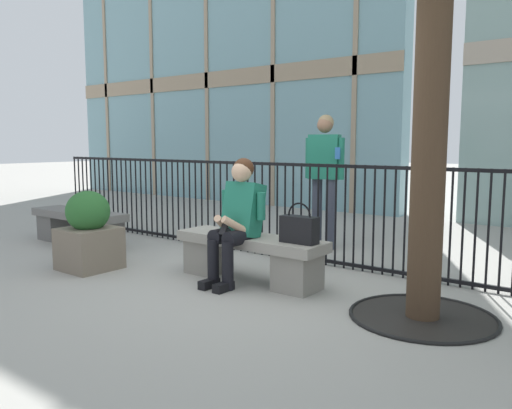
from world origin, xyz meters
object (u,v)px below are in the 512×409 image
seated_person_with_phone (237,217)px  planter (89,233)px  stone_bench (250,254)px  handbag_on_bench (299,229)px  stone_bench_far (79,224)px  bystander_at_railing (324,171)px

seated_person_with_phone → planter: 1.73m
stone_bench → handbag_on_bench: bearing=-1.0°
stone_bench → stone_bench_far: same height
seated_person_with_phone → planter: seated_person_with_phone is taller
stone_bench → stone_bench_far: bearing=179.0°
bystander_at_railing → stone_bench_far: 3.35m
bystander_at_railing → planter: bearing=-120.2°
stone_bench → seated_person_with_phone: 0.40m
stone_bench_far → stone_bench: bearing=-1.0°
stone_bench → seated_person_with_phone: seated_person_with_phone is taller
planter → bystander_at_railing: bearing=59.8°
stone_bench → planter: bearing=-157.6°
seated_person_with_phone → bystander_at_railing: size_ratio=0.71×
stone_bench_far → planter: 1.51m
stone_bench → bystander_at_railing: size_ratio=0.94×
bystander_at_railing → stone_bench: bearing=-83.2°
stone_bench → planter: 1.81m
handbag_on_bench → planter: bearing=-163.2°
seated_person_with_phone → bystander_at_railing: (-0.16, 1.94, 0.35)m
handbag_on_bench → planter: 2.35m
handbag_on_bench → stone_bench_far: 3.57m
stone_bench_far → planter: bearing=-29.4°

